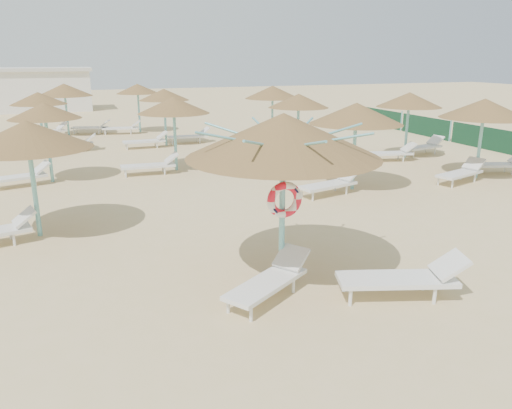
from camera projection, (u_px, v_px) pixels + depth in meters
name	position (u px, v px, depth m)	size (l,w,h in m)	color
ground	(294.00, 281.00, 9.41)	(120.00, 120.00, 0.00)	#D2B280
main_palapa	(283.00, 136.00, 8.78)	(3.49, 3.49, 3.13)	#6EBBBF
lounger_main_a	(270.00, 280.00, 8.70)	(1.92, 1.54, 0.70)	white
lounger_main_b	(405.00, 277.00, 8.68)	(2.29, 1.30, 0.80)	white
palapa_field	(217.00, 103.00, 19.61)	(18.61, 19.21, 2.72)	#6EBBBF
service_hut	(35.00, 89.00, 38.43)	(8.40, 4.40, 3.25)	silver
windbreak_fence	(483.00, 138.00, 22.86)	(0.08, 19.84, 1.10)	#184A31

